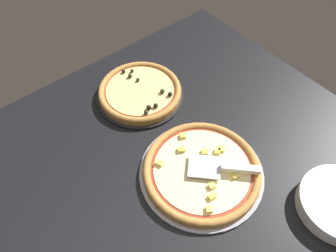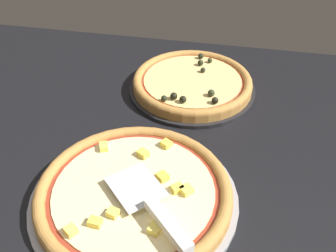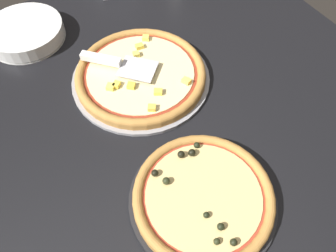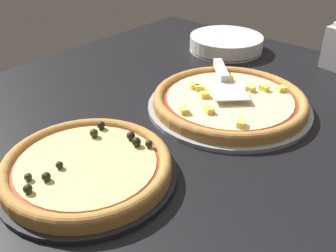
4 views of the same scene
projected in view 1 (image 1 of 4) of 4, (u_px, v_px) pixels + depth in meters
ground_plane at (182, 165)px, 108.88cm from camera, size 131.16×121.41×3.60cm
pizza_pan_front at (201, 173)px, 104.48cm from camera, size 39.65×39.65×1.00cm
pizza_front at (202, 170)px, 103.04cm from camera, size 37.27×37.27×3.21cm
pizza_pan_back at (140, 95)px, 125.41cm from camera, size 33.38×33.38×1.00cm
pizza_back at (140, 91)px, 123.76cm from camera, size 31.38×31.38×4.17cm
serving_spatula at (230, 168)px, 100.47cm from camera, size 19.04×19.35×2.00cm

